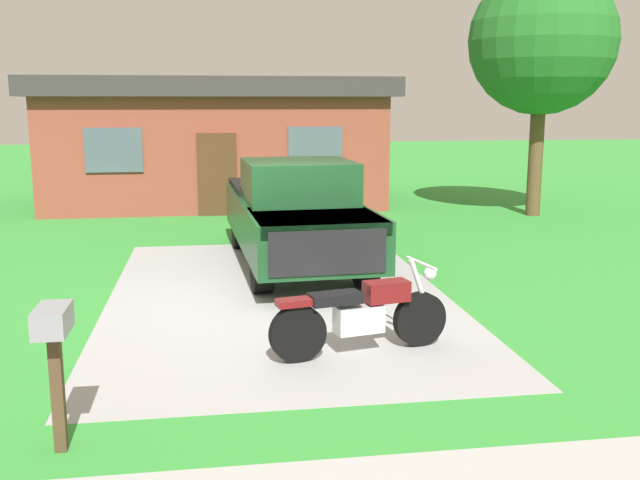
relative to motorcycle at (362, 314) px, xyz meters
name	(u,v)px	position (x,y,z in m)	size (l,w,h in m)	color
ground_plane	(278,296)	(-0.74, 2.64, -0.47)	(80.00, 80.00, 0.00)	green
driveway_pad	(278,296)	(-0.74, 2.64, -0.47)	(5.04, 8.19, 0.01)	#A2A2A2
motorcycle	(362,314)	(0.00, 0.00, 0.00)	(2.19, 0.82, 1.09)	black
pickup_truck	(294,212)	(-0.24, 4.78, 0.48)	(2.29, 5.72, 1.90)	black
mailbox	(54,340)	(-3.01, -1.97, 0.51)	(0.26, 0.48, 1.26)	#4C3823
shade_tree	(542,42)	(6.47, 9.46, 3.85)	(3.61, 3.61, 6.15)	brown
neighbor_house	(216,140)	(-1.54, 13.11, 1.32)	(9.60, 5.60, 3.50)	brown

